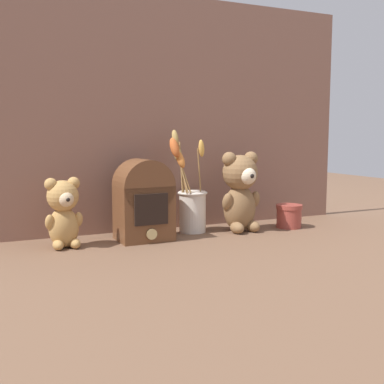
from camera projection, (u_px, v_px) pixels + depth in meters
The scene contains 7 objects.
ground_plane at pixel (195, 237), 1.44m from camera, with size 4.00×4.00×0.00m, color brown.
backdrop_wall at pixel (173, 114), 1.54m from camera, with size 1.25×0.02×0.74m.
teddy_bear_large at pixel (240, 190), 1.51m from camera, with size 0.14×0.13×0.25m.
teddy_bear_medium at pixel (63, 211), 1.29m from camera, with size 0.10×0.10×0.19m.
flower_vase at pixel (191, 202), 1.50m from camera, with size 0.14×0.10×0.32m.
vintage_radio at pixel (144, 200), 1.38m from camera, with size 0.16×0.13×0.23m.
decorative_tin_tall at pixel (289, 216), 1.58m from camera, with size 0.09×0.09×0.08m.
Camera 1 is at (-0.59, -1.28, 0.31)m, focal length 45.00 mm.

